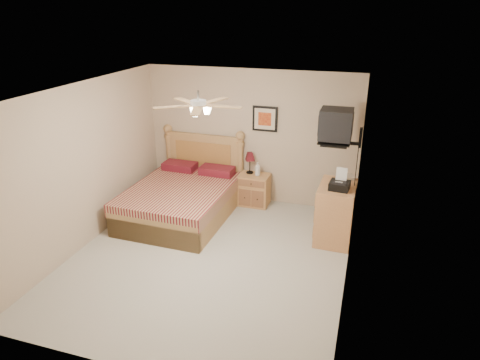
% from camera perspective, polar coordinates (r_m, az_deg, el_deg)
% --- Properties ---
extents(floor, '(4.50, 4.50, 0.00)m').
position_cam_1_polar(floor, '(6.56, -4.13, -10.25)').
color(floor, '#AAA599').
rests_on(floor, ground).
extents(ceiling, '(4.00, 4.50, 0.04)m').
position_cam_1_polar(ceiling, '(5.63, -4.83, 11.73)').
color(ceiling, white).
rests_on(ceiling, ground).
extents(wall_back, '(4.00, 0.04, 2.50)m').
position_cam_1_polar(wall_back, '(8.00, 1.44, 5.76)').
color(wall_back, tan).
rests_on(wall_back, ground).
extents(wall_front, '(4.00, 0.04, 2.50)m').
position_cam_1_polar(wall_front, '(4.22, -15.85, -11.28)').
color(wall_front, tan).
rests_on(wall_front, ground).
extents(wall_left, '(0.04, 4.50, 2.50)m').
position_cam_1_polar(wall_left, '(6.94, -20.03, 1.76)').
color(wall_left, tan).
rests_on(wall_left, ground).
extents(wall_right, '(0.04, 4.50, 2.50)m').
position_cam_1_polar(wall_right, '(5.62, 14.93, -2.40)').
color(wall_right, tan).
rests_on(wall_right, ground).
extents(bed, '(1.68, 2.17, 1.38)m').
position_cam_1_polar(bed, '(7.51, -8.02, -0.14)').
color(bed, '#A77E48').
rests_on(bed, ground).
extents(nightstand, '(0.56, 0.42, 0.60)m').
position_cam_1_polar(nightstand, '(8.07, 1.91, -1.30)').
color(nightstand, '#BD764A').
rests_on(nightstand, ground).
extents(table_lamp, '(0.27, 0.27, 0.41)m').
position_cam_1_polar(table_lamp, '(7.98, 1.33, 2.32)').
color(table_lamp, '#521018').
rests_on(table_lamp, nightstand).
extents(lotion_bottle, '(0.13, 0.13, 0.26)m').
position_cam_1_polar(lotion_bottle, '(7.89, 2.36, 1.48)').
color(lotion_bottle, silver).
rests_on(lotion_bottle, nightstand).
extents(framed_picture, '(0.46, 0.04, 0.46)m').
position_cam_1_polar(framed_picture, '(7.82, 3.35, 8.14)').
color(framed_picture, black).
rests_on(framed_picture, wall_back).
extents(dresser, '(0.58, 0.81, 0.94)m').
position_cam_1_polar(dresser, '(6.97, 12.62, -4.29)').
color(dresser, '#B06D40').
rests_on(dresser, ground).
extents(fax_machine, '(0.32, 0.34, 0.31)m').
position_cam_1_polar(fax_machine, '(6.58, 13.20, 0.05)').
color(fax_machine, black).
rests_on(fax_machine, dresser).
extents(magazine_lower, '(0.25, 0.30, 0.02)m').
position_cam_1_polar(magazine_lower, '(7.07, 13.37, 0.35)').
color(magazine_lower, '#BAAD95').
rests_on(magazine_lower, dresser).
extents(magazine_upper, '(0.27, 0.30, 0.02)m').
position_cam_1_polar(magazine_upper, '(7.06, 13.62, 0.48)').
color(magazine_upper, tan).
rests_on(magazine_upper, magazine_lower).
extents(wall_tv, '(0.56, 0.46, 0.58)m').
position_cam_1_polar(wall_tv, '(6.71, 13.93, 6.82)').
color(wall_tv, black).
rests_on(wall_tv, wall_right).
extents(ceiling_fan, '(1.14, 1.14, 0.28)m').
position_cam_1_polar(ceiling_fan, '(5.48, -5.57, 9.92)').
color(ceiling_fan, silver).
rests_on(ceiling_fan, ceiling).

